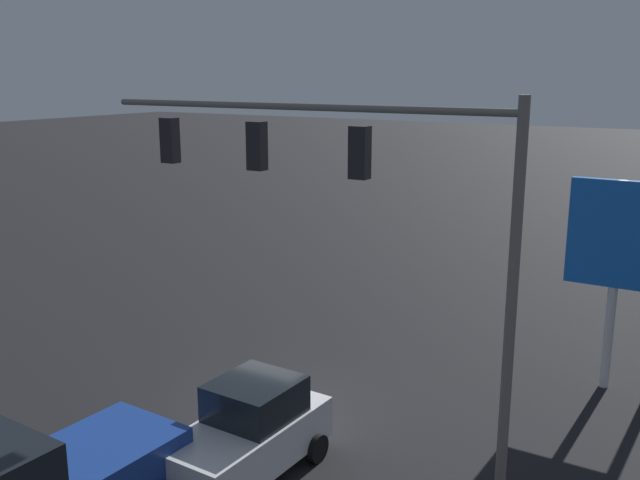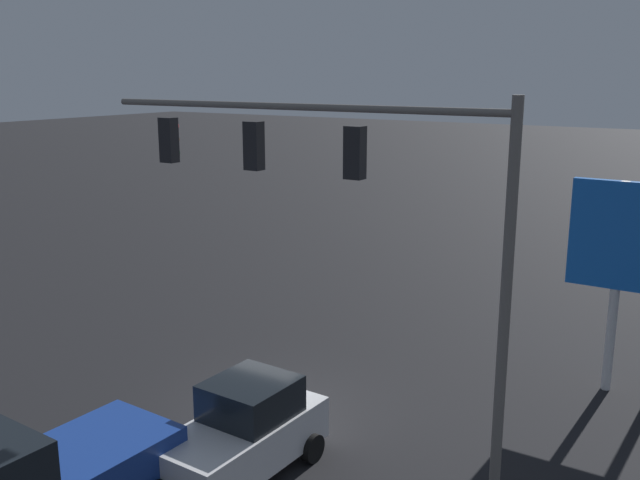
# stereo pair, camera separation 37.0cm
# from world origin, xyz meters

# --- Properties ---
(ground_plane) EXTENTS (200.00, 200.00, 0.00)m
(ground_plane) POSITION_xyz_m (0.00, 0.00, 0.00)
(ground_plane) COLOR black
(traffic_signal_assembly) EXTENTS (9.34, 0.43, 7.69)m
(traffic_signal_assembly) POSITION_xyz_m (-2.60, 1.35, 5.80)
(traffic_signal_assembly) COLOR slate
(traffic_signal_assembly) RESTS_ON ground
(price_sign) EXTENTS (2.43, 0.27, 5.47)m
(price_sign) POSITION_xyz_m (-6.63, -5.48, 3.89)
(price_sign) COLOR silver
(price_sign) RESTS_ON ground
(hatchback_crossing) EXTENTS (2.06, 3.85, 1.97)m
(hatchback_crossing) POSITION_xyz_m (-1.23, 2.77, 0.95)
(hatchback_crossing) COLOR silver
(hatchback_crossing) RESTS_ON ground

